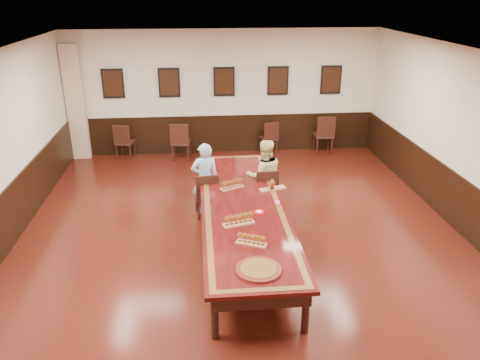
{
  "coord_description": "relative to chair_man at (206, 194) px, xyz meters",
  "views": [
    {
      "loc": [
        -0.7,
        -7.08,
        4.16
      ],
      "look_at": [
        0.0,
        0.5,
        1.0
      ],
      "focal_mm": 35.0,
      "sensor_mm": 36.0,
      "label": 1
    }
  ],
  "objects": [
    {
      "name": "floor",
      "position": [
        0.59,
        -1.16,
        -0.46
      ],
      "size": [
        8.0,
        10.0,
        0.02
      ],
      "primitive_type": "cube",
      "color": "black",
      "rests_on": "ground"
    },
    {
      "name": "flight_a",
      "position": [
        0.47,
        -0.45,
        0.37
      ],
      "size": [
        0.46,
        0.31,
        0.17
      ],
      "color": "#AC6A48",
      "rests_on": "conference_table"
    },
    {
      "name": "pink_phone",
      "position": [
        1.19,
        -1.12,
        0.3
      ],
      "size": [
        0.09,
        0.16,
        0.01
      ],
      "primitive_type": "cube",
      "rotation": [
        0.0,
        0.0,
        -0.13
      ],
      "color": "#FF54B8",
      "rests_on": "conference_table"
    },
    {
      "name": "flight_c",
      "position": [
        0.46,
        -1.86,
        0.38
      ],
      "size": [
        0.52,
        0.29,
        0.19
      ],
      "color": "#AC6A48",
      "rests_on": "conference_table"
    },
    {
      "name": "spare_chair_b",
      "position": [
        -0.57,
        3.29,
        0.04
      ],
      "size": [
        0.51,
        0.55,
        1.0
      ],
      "primitive_type": null,
      "rotation": [
        0.0,
        0.0,
        3.04
      ],
      "color": "black",
      "rests_on": "floor"
    },
    {
      "name": "wall_right",
      "position": [
        4.6,
        -1.16,
        1.15
      ],
      "size": [
        0.02,
        10.0,
        3.2
      ],
      "primitive_type": "cube",
      "color": "beige",
      "rests_on": "floor"
    },
    {
      "name": "ceiling",
      "position": [
        0.59,
        -1.16,
        2.76
      ],
      "size": [
        8.0,
        10.0,
        0.02
      ],
      "primitive_type": "cube",
      "color": "white",
      "rests_on": "floor"
    },
    {
      "name": "curtain",
      "position": [
        -3.16,
        3.66,
        1.0
      ],
      "size": [
        0.45,
        0.18,
        2.9
      ],
      "primitive_type": "cube",
      "color": "tan",
      "rests_on": "floor"
    },
    {
      "name": "red_plate_grp",
      "position": [
        0.83,
        -1.47,
        0.31
      ],
      "size": [
        0.18,
        0.18,
        0.02
      ],
      "color": "red",
      "rests_on": "conference_table"
    },
    {
      "name": "spare_chair_a",
      "position": [
        -2.01,
        3.53,
        0.01
      ],
      "size": [
        0.52,
        0.55,
        0.92
      ],
      "primitive_type": null,
      "rotation": [
        0.0,
        0.0,
        2.93
      ],
      "color": "black",
      "rests_on": "floor"
    },
    {
      "name": "posters",
      "position": [
        0.59,
        3.78,
        1.45
      ],
      "size": [
        6.14,
        0.04,
        0.74
      ],
      "color": "black",
      "rests_on": "wall_back"
    },
    {
      "name": "wainscoting",
      "position": [
        0.59,
        -1.16,
        0.05
      ],
      "size": [
        8.0,
        10.0,
        1.0
      ],
      "color": "black",
      "rests_on": "floor"
    },
    {
      "name": "spare_chair_d",
      "position": [
        3.22,
        3.5,
        0.06
      ],
      "size": [
        0.5,
        0.54,
        1.03
      ],
      "primitive_type": null,
      "rotation": [
        0.0,
        0.0,
        3.12
      ],
      "color": "black",
      "rests_on": "floor"
    },
    {
      "name": "spare_chair_c",
      "position": [
        1.76,
        3.6,
        -0.01
      ],
      "size": [
        0.5,
        0.53,
        0.88
      ],
      "primitive_type": null,
      "rotation": [
        0.0,
        0.0,
        3.36
      ],
      "color": "black",
      "rests_on": "floor"
    },
    {
      "name": "chair_woman",
      "position": [
        1.15,
        0.05,
        0.01
      ],
      "size": [
        0.47,
        0.51,
        0.94
      ],
      "primitive_type": null,
      "rotation": [
        0.0,
        0.0,
        3.21
      ],
      "color": "black",
      "rests_on": "floor"
    },
    {
      "name": "person_man",
      "position": [
        -0.01,
        0.1,
        0.27
      ],
      "size": [
        0.57,
        0.41,
        1.45
      ],
      "primitive_type": "imported",
      "rotation": [
        0.0,
        0.0,
        3.25
      ],
      "color": "#4D8EC0",
      "rests_on": "floor"
    },
    {
      "name": "person_woman",
      "position": [
        1.15,
        0.15,
        0.28
      ],
      "size": [
        0.76,
        0.62,
        1.46
      ],
      "primitive_type": "imported",
      "rotation": [
        0.0,
        0.0,
        3.21
      ],
      "color": "#EEE595",
      "rests_on": "floor"
    },
    {
      "name": "flight_b",
      "position": [
        1.19,
        -0.57,
        0.38
      ],
      "size": [
        0.51,
        0.28,
        0.18
      ],
      "color": "#AC6A48",
      "rests_on": "conference_table"
    },
    {
      "name": "wall_back",
      "position": [
        0.59,
        3.85,
        1.15
      ],
      "size": [
        8.0,
        0.02,
        3.2
      ],
      "primitive_type": "cube",
      "color": "beige",
      "rests_on": "floor"
    },
    {
      "name": "flight_d",
      "position": [
        0.59,
        -2.47,
        0.37
      ],
      "size": [
        0.46,
        0.3,
        0.17
      ],
      "color": "#AC6A48",
      "rests_on": "conference_table"
    },
    {
      "name": "conference_table",
      "position": [
        0.59,
        -1.16,
        0.16
      ],
      "size": [
        1.4,
        5.0,
        0.76
      ],
      "color": "black",
      "rests_on": "floor"
    },
    {
      "name": "chair_man",
      "position": [
        0.0,
        0.0,
        0.0
      ],
      "size": [
        0.48,
        0.51,
        0.91
      ],
      "primitive_type": null,
      "rotation": [
        0.0,
        0.0,
        3.25
      ],
      "color": "black",
      "rests_on": "floor"
    },
    {
      "name": "carved_platter",
      "position": [
        0.61,
        -3.15,
        0.32
      ],
      "size": [
        0.77,
        0.77,
        0.05
      ],
      "color": "#521410",
      "rests_on": "conference_table"
    }
  ]
}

